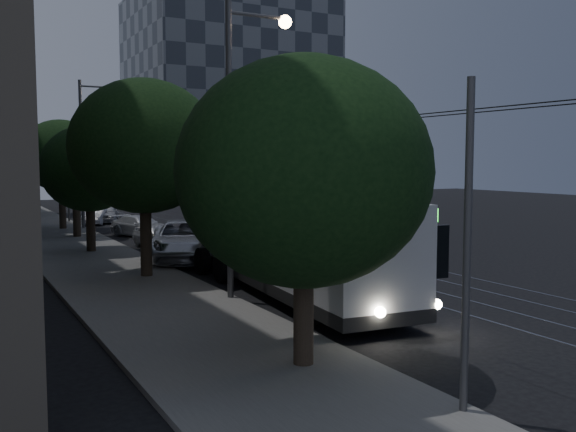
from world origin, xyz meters
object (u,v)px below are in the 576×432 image
(car_white_c, at_px, (96,215))
(streetlamp_far, at_px, (88,140))
(car_white_d, at_px, (106,213))
(streetlamp_near, at_px, (241,122))
(pickup_silver, at_px, (185,240))
(trolleybus, at_px, (287,240))
(car_white_a, at_px, (158,235))
(car_white_b, at_px, (141,226))

(car_white_c, xyz_separation_m, streetlamp_far, (-1.10, -3.47, 5.27))
(car_white_d, height_order, streetlamp_near, streetlamp_near)
(car_white_c, bearing_deg, pickup_silver, -67.22)
(streetlamp_far, bearing_deg, trolleybus, -85.50)
(car_white_a, distance_m, streetlamp_near, 14.32)
(pickup_silver, height_order, car_white_c, pickup_silver)
(trolleybus, distance_m, pickup_silver, 8.60)
(car_white_d, xyz_separation_m, streetlamp_near, (-2.06, -28.83, 5.11))
(pickup_silver, height_order, car_white_d, pickup_silver)
(car_white_c, height_order, streetlamp_far, streetlamp_far)
(trolleybus, relative_size, car_white_c, 3.53)
(car_white_a, xyz_separation_m, car_white_d, (0.83, 15.50, -0.01))
(car_white_c, relative_size, streetlamp_far, 0.39)
(car_white_a, relative_size, car_white_d, 1.01)
(pickup_silver, bearing_deg, streetlamp_far, 114.49)
(trolleybus, xyz_separation_m, streetlamp_far, (-1.89, 24.04, 4.06))
(streetlamp_near, bearing_deg, car_white_c, 87.74)
(car_white_b, relative_size, car_white_c, 1.15)
(car_white_c, bearing_deg, car_white_d, 65.37)
(pickup_silver, xyz_separation_m, car_white_b, (0.71, 9.87, -0.28))
(car_white_b, distance_m, streetlamp_far, 7.94)
(car_white_c, height_order, car_white_d, car_white_d)
(trolleybus, relative_size, car_white_a, 3.33)
(car_white_d, bearing_deg, pickup_silver, -76.17)
(car_white_c, bearing_deg, trolleybus, -65.75)
(trolleybus, relative_size, streetlamp_far, 1.37)
(trolleybus, distance_m, car_white_b, 18.43)
(pickup_silver, xyz_separation_m, car_white_d, (0.90, 19.87, -0.24))
(car_white_a, height_order, car_white_c, car_white_a)
(car_white_a, xyz_separation_m, streetlamp_near, (-1.24, -13.33, 5.11))
(car_white_a, bearing_deg, car_white_b, 78.69)
(pickup_silver, bearing_deg, car_white_d, 107.63)
(car_white_a, relative_size, car_white_b, 0.92)
(pickup_silver, distance_m, streetlamp_near, 10.26)
(pickup_silver, distance_m, streetlamp_far, 16.34)
(pickup_silver, bearing_deg, car_white_b, 106.13)
(streetlamp_near, bearing_deg, car_white_a, 84.70)
(trolleybus, relative_size, streetlamp_near, 1.40)
(car_white_d, distance_m, streetlamp_near, 29.35)
(pickup_silver, relative_size, car_white_c, 1.74)
(pickup_silver, relative_size, car_white_d, 1.65)
(trolleybus, bearing_deg, pickup_silver, 99.79)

